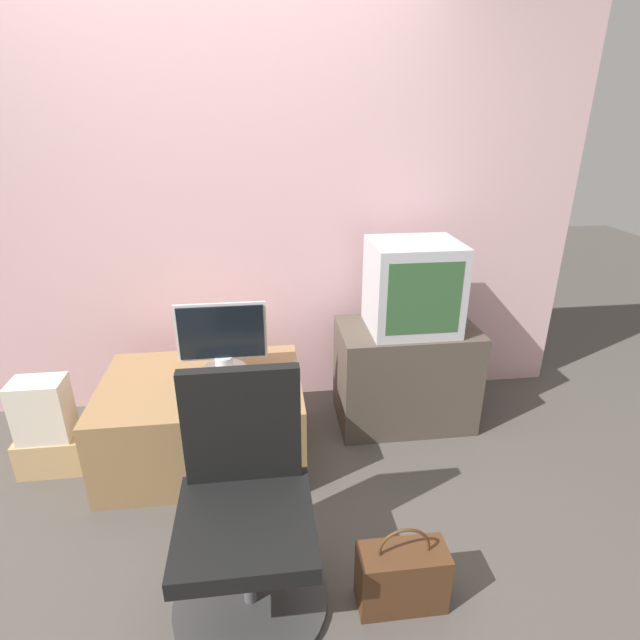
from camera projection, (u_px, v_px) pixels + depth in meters
name	position (u px, v px, depth m)	size (l,w,h in m)	color
ground_plane	(215.00, 556.00, 2.14)	(12.00, 12.00, 0.00)	#4C4742
wall_back	(213.00, 199.00, 2.85)	(4.40, 0.05, 2.60)	beige
desk	(205.00, 419.00, 2.69)	(1.04, 0.75, 0.46)	#937047
side_stand	(405.00, 374.00, 2.98)	(0.79, 0.47, 0.62)	#4C4238
main_monitor	(222.00, 341.00, 2.62)	(0.47, 0.24, 0.39)	silver
keyboard	(223.00, 395.00, 2.46)	(0.35, 0.13, 0.01)	#2D2D2D
mouse	(267.00, 389.00, 2.50)	(0.06, 0.04, 0.03)	#4C4C51
crt_tv	(413.00, 286.00, 2.76)	(0.48, 0.42, 0.50)	#B7B7BC
office_chair	(246.00, 520.00, 1.84)	(0.59, 0.59, 0.91)	#333333
cardboard_box_lower	(53.00, 452.00, 2.63)	(0.33, 0.19, 0.20)	tan
cardboard_box_upper	(42.00, 410.00, 2.53)	(0.26, 0.17, 0.33)	beige
handbag	(402.00, 576.00, 1.89)	(0.34, 0.15, 0.37)	#4C2D19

